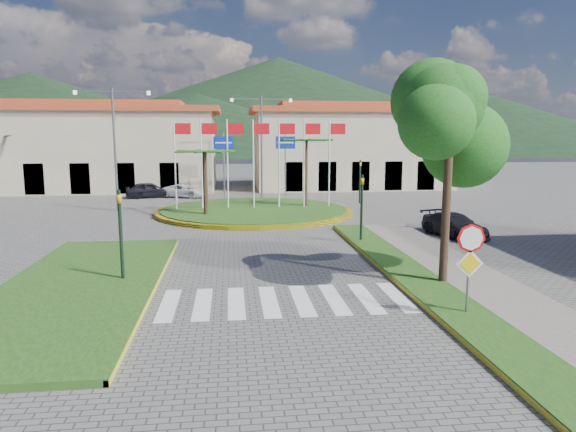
{
  "coord_description": "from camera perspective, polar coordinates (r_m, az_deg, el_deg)",
  "views": [
    {
      "loc": [
        -1.51,
        -10.93,
        4.99
      ],
      "look_at": [
        0.62,
        8.0,
        1.98
      ],
      "focal_mm": 32.0,
      "sensor_mm": 36.0,
      "label": 1
    }
  ],
  "objects": [
    {
      "name": "traffic_light_left",
      "position": [
        18.08,
        -18.11,
        -1.19
      ],
      "size": [
        0.15,
        0.18,
        3.2
      ],
      "color": "black",
      "rests_on": "ground"
    },
    {
      "name": "street_lamp_centre",
      "position": [
        41.01,
        -2.96,
        8.26
      ],
      "size": [
        4.8,
        0.16,
        8.0
      ],
      "color": "slate",
      "rests_on": "ground"
    },
    {
      "name": "car_dark_a",
      "position": [
        42.88,
        -15.12,
        2.83
      ],
      "size": [
        3.98,
        2.25,
        1.28
      ],
      "primitive_type": "imported",
      "rotation": [
        0.0,
        0.0,
        1.78
      ],
      "color": "black",
      "rests_on": "ground"
    },
    {
      "name": "stop_sign",
      "position": [
        14.75,
        19.56,
        -4.08
      ],
      "size": [
        0.8,
        0.11,
        2.65
      ],
      "color": "slate",
      "rests_on": "ground"
    },
    {
      "name": "ground",
      "position": [
        12.11,
        1.37,
        -15.36
      ],
      "size": [
        160.0,
        160.0,
        0.0
      ],
      "primitive_type": "plane",
      "color": "#5D5A58",
      "rests_on": "ground"
    },
    {
      "name": "traffic_light_far",
      "position": [
        38.26,
        8.0,
        4.3
      ],
      "size": [
        0.18,
        0.15,
        3.2
      ],
      "color": "black",
      "rests_on": "ground"
    },
    {
      "name": "verge_right",
      "position": [
        15.2,
        18.82,
        -10.33
      ],
      "size": [
        1.6,
        28.0,
        0.18
      ],
      "primitive_type": "cube",
      "color": "#1B4212",
      "rests_on": "ground"
    },
    {
      "name": "car_dark_b",
      "position": [
        46.97,
        4.03,
        3.67
      ],
      "size": [
        4.37,
        2.91,
        1.36
      ],
      "primitive_type": "imported",
      "rotation": [
        0.0,
        0.0,
        1.96
      ],
      "color": "black",
      "rests_on": "ground"
    },
    {
      "name": "traffic_light_right",
      "position": [
        23.9,
        8.19,
        1.54
      ],
      "size": [
        0.15,
        0.18,
        3.2
      ],
      "color": "black",
      "rests_on": "ground"
    },
    {
      "name": "building_left",
      "position": [
        50.51,
        -20.92,
        7.14
      ],
      "size": [
        23.32,
        9.54,
        8.05
      ],
      "color": "#C0AE91",
      "rests_on": "ground"
    },
    {
      "name": "sidewalk_right",
      "position": [
        15.74,
        22.83,
        -9.95
      ],
      "size": [
        4.0,
        28.0,
        0.15
      ],
      "primitive_type": "cube",
      "color": "gray",
      "rests_on": "ground"
    },
    {
      "name": "street_lamp_west",
      "position": [
        35.73,
        -18.71,
        7.7
      ],
      "size": [
        4.8,
        0.16,
        8.0
      ],
      "color": "slate",
      "rests_on": "ground"
    },
    {
      "name": "direction_sign_east",
      "position": [
        42.17,
        -0.29,
        6.97
      ],
      "size": [
        1.6,
        0.14,
        5.2
      ],
      "color": "slate",
      "rests_on": "ground"
    },
    {
      "name": "building_right",
      "position": [
        50.28,
        6.86,
        7.66
      ],
      "size": [
        19.08,
        9.54,
        8.05
      ],
      "color": "#C0AE91",
      "rests_on": "ground"
    },
    {
      "name": "hill_far_east",
      "position": [
        162.56,
        19.97,
        9.84
      ],
      "size": [
        120.0,
        120.0,
        18.0
      ],
      "primitive_type": "cone",
      "color": "black",
      "rests_on": "ground"
    },
    {
      "name": "deciduous_tree",
      "position": [
        17.41,
        17.55,
        9.17
      ],
      "size": [
        3.6,
        3.6,
        6.8
      ],
      "color": "black",
      "rests_on": "ground"
    },
    {
      "name": "crosswalk",
      "position": [
        15.81,
        -0.63,
        -9.4
      ],
      "size": [
        8.0,
        3.0,
        0.01
      ],
      "primitive_type": "cube",
      "color": "silver",
      "rests_on": "ground"
    },
    {
      "name": "white_van",
      "position": [
        42.47,
        -11.45,
        2.75
      ],
      "size": [
        4.18,
        3.09,
        1.05
      ],
      "primitive_type": "imported",
      "rotation": [
        0.0,
        0.0,
        1.17
      ],
      "color": "silver",
      "rests_on": "ground"
    },
    {
      "name": "direction_sign_west",
      "position": [
        41.93,
        -7.15,
        6.89
      ],
      "size": [
        1.6,
        0.14,
        5.2
      ],
      "color": "slate",
      "rests_on": "ground"
    },
    {
      "name": "hill_near_back",
      "position": [
        141.22,
        -10.04,
        10.04
      ],
      "size": [
        110.0,
        110.0,
        16.0
      ],
      "primitive_type": "cone",
      "color": "black",
      "rests_on": "ground"
    },
    {
      "name": "median_left",
      "position": [
        18.32,
        -22.16,
        -7.23
      ],
      "size": [
        5.0,
        14.0,
        0.18
      ],
      "primitive_type": "cube",
      "color": "#1B4212",
      "rests_on": "ground"
    },
    {
      "name": "hill_far_mid",
      "position": [
        172.02,
        -0.94,
        12.29
      ],
      "size": [
        180.0,
        180.0,
        30.0
      ],
      "primitive_type": "cone",
      "color": "black",
      "rests_on": "ground"
    },
    {
      "name": "roundabout_island",
      "position": [
        33.32,
        -3.76,
        0.63
      ],
      "size": [
        12.7,
        12.7,
        6.0
      ],
      "color": "yellow",
      "rests_on": "ground"
    },
    {
      "name": "car_side_right",
      "position": [
        26.82,
        18.01,
        -0.96
      ],
      "size": [
        2.56,
        4.24,
        1.15
      ],
      "primitive_type": "imported",
      "rotation": [
        0.0,
        0.0,
        0.26
      ],
      "color": "black",
      "rests_on": "ground"
    },
    {
      "name": "hill_far_west",
      "position": [
        160.24,
        -26.38,
        10.19
      ],
      "size": [
        140.0,
        140.0,
        22.0
      ],
      "primitive_type": "cone",
      "color": "black",
      "rests_on": "ground"
    }
  ]
}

